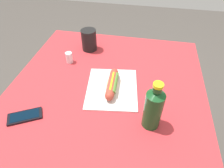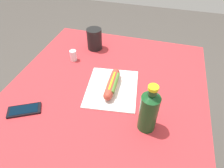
% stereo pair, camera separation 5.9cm
% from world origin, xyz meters
% --- Properties ---
extents(ground_plane, '(6.00, 6.00, 0.00)m').
position_xyz_m(ground_plane, '(0.00, 0.00, 0.00)').
color(ground_plane, '#47423D').
rests_on(ground_plane, ground).
extents(dining_table, '(0.98, 0.93, 0.73)m').
position_xyz_m(dining_table, '(0.00, 0.00, 0.59)').
color(dining_table, brown).
rests_on(dining_table, ground).
extents(paper_wrapper, '(0.31, 0.27, 0.01)m').
position_xyz_m(paper_wrapper, '(0.01, 0.03, 0.73)').
color(paper_wrapper, silver).
rests_on(paper_wrapper, dining_table).
extents(hot_dog, '(0.20, 0.06, 0.05)m').
position_xyz_m(hot_dog, '(0.01, 0.03, 0.76)').
color(hot_dog, '#DBB26B').
rests_on(hot_dog, paper_wrapper).
extents(cell_phone, '(0.12, 0.15, 0.01)m').
position_xyz_m(cell_phone, '(0.25, -0.29, 0.73)').
color(cell_phone, black).
rests_on(cell_phone, dining_table).
extents(soda_bottle, '(0.07, 0.07, 0.22)m').
position_xyz_m(soda_bottle, '(0.18, 0.22, 0.82)').
color(soda_bottle, '#14471E').
rests_on(soda_bottle, dining_table).
extents(drinking_cup, '(0.09, 0.09, 0.12)m').
position_xyz_m(drinking_cup, '(-0.30, -0.17, 0.79)').
color(drinking_cup, black).
rests_on(drinking_cup, dining_table).
extents(salt_shaker, '(0.04, 0.04, 0.06)m').
position_xyz_m(salt_shaker, '(-0.15, -0.24, 0.76)').
color(salt_shaker, silver).
rests_on(salt_shaker, dining_table).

